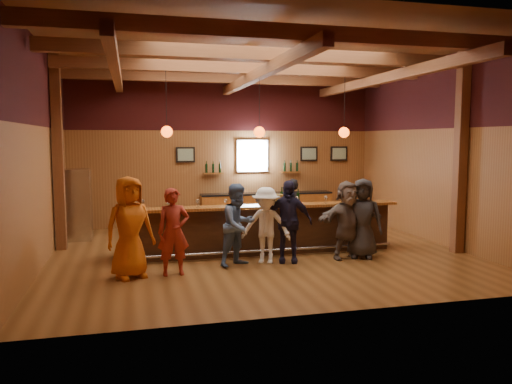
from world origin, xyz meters
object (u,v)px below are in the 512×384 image
Objects in this scene: stainless_fridge at (77,205)px; customer_denim at (238,225)px; bar_counter at (258,229)px; ice_bucket at (279,199)px; bottle_a at (282,197)px; customer_white at (266,225)px; customer_brown at (347,220)px; bartender at (292,209)px; customer_orange at (130,227)px; back_bar_cabinet at (267,208)px; customer_navy at (288,221)px; customer_redvest at (173,232)px; customer_dark at (362,218)px.

customer_denim is at bearing -46.16° from stainless_fridge.
customer_denim is (-0.70, -1.11, 0.31)m from bar_counter.
customer_denim reaches higher than ice_bucket.
bar_counter is at bearing 156.38° from bottle_a.
customer_white is 0.94× the size of customer_brown.
customer_white is at bearing 56.80° from bartender.
customer_white is 1.12m from bottle_a.
bottle_a is (0.59, 0.83, 0.47)m from customer_white.
bar_counter is 27.88× the size of ice_bucket.
customer_brown is at bearing -36.42° from bottle_a.
ice_bucket is (3.20, 1.18, 0.28)m from customer_orange.
back_bar_cabinet is at bearing 71.66° from bar_counter.
stainless_fridge reaches higher than customer_navy.
customer_redvest reaches higher than bartender.
bar_counter is 3.79× the size of customer_denim.
customer_dark reaches higher than customer_denim.
customer_navy is (3.17, 0.42, -0.08)m from customer_orange.
customer_dark reaches higher than bottle_a.
customer_redvest is 0.99× the size of customer_denim.
customer_white is at bearing -125.59° from bottle_a.
customer_orange is 1.19× the size of customer_white.
stainless_fridge is at bearing 148.47° from ice_bucket.
stainless_fridge reaches higher than back_bar_cabinet.
customer_orange reaches higher than stainless_fridge.
customer_denim is 0.97× the size of customer_dark.
ice_bucket is 0.15m from bottle_a.
stainless_fridge is at bearing 149.95° from bottle_a.
customer_dark is (2.03, -1.09, 0.33)m from bar_counter.
customer_white is 0.92× the size of customer_dark.
customer_dark is (0.84, -4.66, 0.38)m from back_bar_cabinet.
customer_denim is at bearing -12.61° from customer_orange.
customer_denim is 2.37m from customer_brown.
customer_redvest is at bearing -23.09° from customer_orange.
customer_dark is 1.10× the size of bartender.
bartender is 1.56m from bottle_a.
ice_bucket is (-0.77, -1.43, 0.45)m from bartender.
back_bar_cabinet is 2.34× the size of customer_dark.
customer_white reaches higher than ice_bucket.
customer_redvest is 2.85m from bottle_a.
customer_brown reaches higher than bottle_a.
bartender is at bearing -90.60° from back_bar_cabinet.
customer_orange reaches higher than bottle_a.
customer_redvest reaches higher than bar_counter.
ice_bucket is at bearing -2.65° from customer_orange.
customer_navy is 1.00× the size of customer_dark.
customer_dark reaches higher than customer_brown.
back_bar_cabinet is at bearing 125.98° from customer_dark.
stainless_fridge is at bearing 103.78° from customer_denim.
customer_redvest reaches higher than bottle_a.
customer_orange reaches higher than customer_denim.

